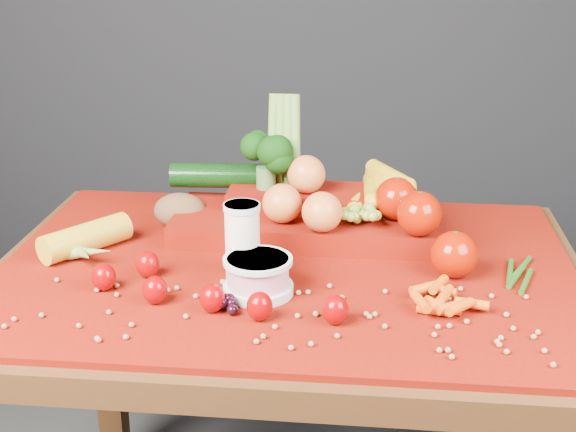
# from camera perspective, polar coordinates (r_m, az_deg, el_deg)

# --- Properties ---
(table) EXTENTS (1.10, 0.80, 0.75)m
(table) POSITION_cam_1_polar(r_m,az_deg,el_deg) (1.53, -0.08, -7.12)
(table) COLOR #3B220D
(table) RESTS_ON ground
(red_cloth) EXTENTS (1.05, 0.75, 0.01)m
(red_cloth) POSITION_cam_1_polar(r_m,az_deg,el_deg) (1.48, -0.08, -3.67)
(red_cloth) COLOR #770B03
(red_cloth) RESTS_ON table
(milk_glass) EXTENTS (0.06, 0.06, 0.14)m
(milk_glass) POSITION_cam_1_polar(r_m,az_deg,el_deg) (1.40, -3.26, -1.61)
(milk_glass) COLOR white
(milk_glass) RESTS_ON red_cloth
(yogurt_bowl) EXTENTS (0.12, 0.12, 0.07)m
(yogurt_bowl) POSITION_cam_1_polar(r_m,az_deg,el_deg) (1.36, -2.15, -4.18)
(yogurt_bowl) COLOR silver
(yogurt_bowl) RESTS_ON red_cloth
(strawberry_scatter) EXTENTS (0.44, 0.18, 0.05)m
(strawberry_scatter) POSITION_cam_1_polar(r_m,az_deg,el_deg) (1.33, -6.32, -5.18)
(strawberry_scatter) COLOR #8D0000
(strawberry_scatter) RESTS_ON red_cloth
(dark_grape_cluster) EXTENTS (0.06, 0.05, 0.03)m
(dark_grape_cluster) POSITION_cam_1_polar(r_m,az_deg,el_deg) (1.31, -4.18, -6.19)
(dark_grape_cluster) COLOR black
(dark_grape_cluster) RESTS_ON red_cloth
(soybean_scatter) EXTENTS (0.84, 0.24, 0.01)m
(soybean_scatter) POSITION_cam_1_polar(r_m,az_deg,el_deg) (1.30, -1.02, -6.85)
(soybean_scatter) COLOR #9A6E42
(soybean_scatter) RESTS_ON red_cloth
(corn_ear) EXTENTS (0.25, 0.26, 0.06)m
(corn_ear) POSITION_cam_1_polar(r_m,az_deg,el_deg) (1.54, -14.41, -2.21)
(corn_ear) COLOR gold
(corn_ear) RESTS_ON red_cloth
(potato) EXTENTS (0.11, 0.08, 0.07)m
(potato) POSITION_cam_1_polar(r_m,az_deg,el_deg) (1.66, -7.68, 0.37)
(potato) COLOR #56371D
(potato) RESTS_ON red_cloth
(baby_carrot_pile) EXTENTS (0.18, 0.17, 0.03)m
(baby_carrot_pile) POSITION_cam_1_polar(r_m,az_deg,el_deg) (1.34, 10.86, -5.75)
(baby_carrot_pile) COLOR #DD5007
(baby_carrot_pile) RESTS_ON red_cloth
(green_bean_pile) EXTENTS (0.14, 0.12, 0.01)m
(green_bean_pile) POSITION_cam_1_polar(r_m,az_deg,el_deg) (1.49, 15.77, -3.98)
(green_bean_pile) COLOR #1F5112
(green_bean_pile) RESTS_ON red_cloth
(produce_mound) EXTENTS (0.61, 0.36, 0.27)m
(produce_mound) POSITION_cam_1_polar(r_m,az_deg,el_deg) (1.59, 2.19, 0.68)
(produce_mound) COLOR #770B03
(produce_mound) RESTS_ON red_cloth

